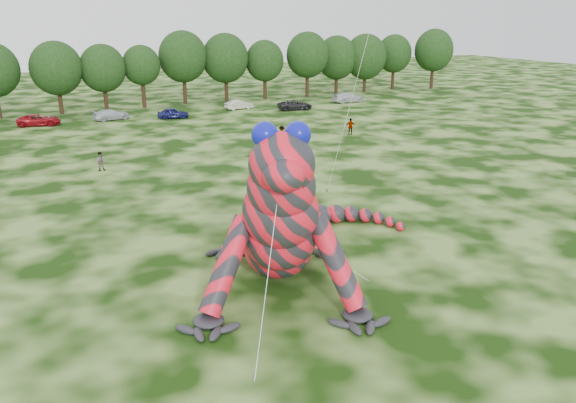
% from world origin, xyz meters
% --- Properties ---
extents(ground, '(240.00, 240.00, 0.00)m').
position_xyz_m(ground, '(0.00, 0.00, 0.00)').
color(ground, '#16330A').
rests_on(ground, ground).
extents(inflatable_gecko, '(19.74, 21.28, 8.59)m').
position_xyz_m(inflatable_gecko, '(-4.11, 0.57, 4.30)').
color(inflatable_gecko, red).
rests_on(inflatable_gecko, ground).
extents(tree_7, '(6.68, 6.01, 9.48)m').
position_xyz_m(tree_7, '(-10.08, 56.80, 4.74)').
color(tree_7, black).
rests_on(tree_7, ground).
extents(tree_8, '(6.14, 5.53, 8.94)m').
position_xyz_m(tree_8, '(-4.22, 56.99, 4.47)').
color(tree_8, black).
rests_on(tree_8, ground).
extents(tree_9, '(5.27, 4.74, 8.68)m').
position_xyz_m(tree_9, '(1.06, 57.35, 4.34)').
color(tree_9, black).
rests_on(tree_9, ground).
extents(tree_10, '(7.09, 6.38, 10.50)m').
position_xyz_m(tree_10, '(7.40, 58.58, 5.25)').
color(tree_10, black).
rests_on(tree_10, ground).
extents(tree_11, '(7.01, 6.31, 10.07)m').
position_xyz_m(tree_11, '(13.79, 58.20, 5.03)').
color(tree_11, black).
rests_on(tree_11, ground).
extents(tree_12, '(5.99, 5.39, 8.97)m').
position_xyz_m(tree_12, '(20.01, 57.74, 4.49)').
color(tree_12, black).
rests_on(tree_12, ground).
extents(tree_13, '(6.83, 6.15, 10.13)m').
position_xyz_m(tree_13, '(27.13, 57.13, 5.06)').
color(tree_13, black).
rests_on(tree_13, ground).
extents(tree_14, '(6.82, 6.14, 9.40)m').
position_xyz_m(tree_14, '(33.46, 58.72, 4.70)').
color(tree_14, black).
rests_on(tree_14, ground).
extents(tree_15, '(7.17, 6.45, 9.63)m').
position_xyz_m(tree_15, '(38.47, 57.77, 4.82)').
color(tree_15, black).
rests_on(tree_15, ground).
extents(tree_16, '(6.26, 5.63, 9.37)m').
position_xyz_m(tree_16, '(45.45, 59.37, 4.69)').
color(tree_16, black).
rests_on(tree_16, ground).
extents(tree_17, '(6.98, 6.28, 10.30)m').
position_xyz_m(tree_17, '(51.95, 56.66, 5.15)').
color(tree_17, black).
rests_on(tree_17, ground).
extents(car_2, '(5.27, 3.21, 1.37)m').
position_xyz_m(car_2, '(-13.22, 48.99, 0.68)').
color(car_2, maroon).
rests_on(car_2, ground).
extents(car_3, '(4.85, 2.72, 1.33)m').
position_xyz_m(car_3, '(-4.82, 49.21, 0.66)').
color(car_3, silver).
rests_on(car_3, ground).
extents(car_4, '(4.16, 2.23, 1.35)m').
position_xyz_m(car_4, '(2.46, 46.83, 0.67)').
color(car_4, '#161852').
rests_on(car_4, ground).
extents(car_5, '(4.09, 1.76, 1.31)m').
position_xyz_m(car_5, '(12.67, 49.94, 0.65)').
color(car_5, beige).
rests_on(car_5, ground).
extents(car_6, '(5.09, 2.88, 1.34)m').
position_xyz_m(car_6, '(19.56, 46.19, 0.67)').
color(car_6, '#232325').
rests_on(car_6, ground).
extents(car_7, '(5.24, 2.31, 1.50)m').
position_xyz_m(car_7, '(29.80, 48.90, 0.75)').
color(car_7, silver).
rests_on(car_7, ground).
extents(spectator_3, '(1.18, 0.86, 1.85)m').
position_xyz_m(spectator_3, '(17.48, 28.22, 0.93)').
color(spectator_3, gray).
rests_on(spectator_3, ground).
extents(spectator_2, '(1.33, 1.07, 1.80)m').
position_xyz_m(spectator_2, '(8.85, 27.68, 0.90)').
color(spectator_2, gray).
rests_on(spectator_2, ground).
extents(spectator_5, '(1.03, 1.57, 1.62)m').
position_xyz_m(spectator_5, '(4.31, 16.11, 0.81)').
color(spectator_5, gray).
rests_on(spectator_5, ground).
extents(spectator_1, '(0.91, 0.77, 1.64)m').
position_xyz_m(spectator_1, '(-9.61, 24.75, 0.82)').
color(spectator_1, gray).
rests_on(spectator_1, ground).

